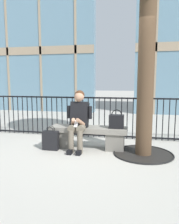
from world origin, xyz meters
name	(u,v)px	position (x,y,z in m)	size (l,w,h in m)	color
ground_plane	(89,148)	(0.00, 0.00, 0.00)	(60.00, 60.00, 0.00)	#B2ADA3
stone_bench	(89,135)	(0.00, 0.00, 0.27)	(1.60, 0.44, 0.45)	gray
seated_person_with_phone	(79,118)	(-0.18, -0.13, 0.65)	(0.52, 0.66, 1.21)	#6B6051
handbag_on_bench	(116,121)	(0.58, -0.01, 0.59)	(0.29, 0.18, 0.38)	black
shopping_bag	(51,140)	(-0.73, -0.29, 0.20)	(0.33, 0.14, 0.49)	black
plaza_railing	(96,117)	(0.00, 0.93, 0.51)	(9.54, 0.04, 1.01)	black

